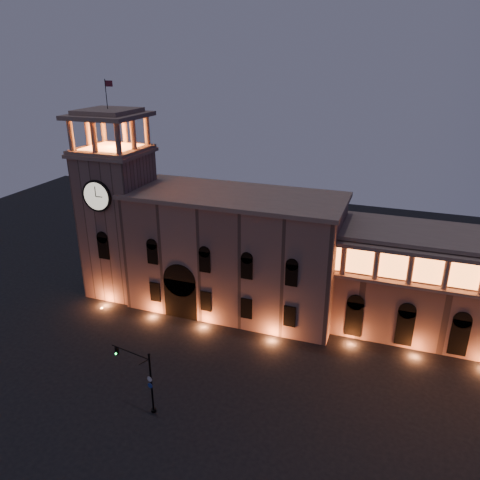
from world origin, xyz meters
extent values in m
plane|color=black|center=(0.00, 0.00, 0.00)|extent=(160.00, 160.00, 0.00)
cube|color=#836256|center=(-2.00, 22.00, 8.50)|extent=(30.00, 12.00, 17.00)
cube|color=gray|center=(-2.00, 22.00, 17.30)|extent=(30.80, 12.80, 0.60)
cube|color=black|center=(-8.00, 16.60, 3.00)|extent=(5.00, 1.40, 6.00)
cylinder|color=black|center=(-8.00, 16.60, 6.00)|extent=(5.00, 1.40, 5.00)
cube|color=orange|center=(-8.00, 16.40, 2.80)|extent=(4.20, 0.20, 5.00)
cube|color=#836256|center=(-20.50, 21.00, 11.00)|extent=(9.00, 9.00, 22.00)
cube|color=gray|center=(-20.50, 21.00, 22.25)|extent=(9.80, 9.80, 0.50)
cylinder|color=black|center=(-20.50, 16.32, 17.00)|extent=(4.60, 0.35, 4.60)
cylinder|color=beige|center=(-20.50, 16.18, 17.00)|extent=(4.00, 0.12, 4.00)
cube|color=gray|center=(-20.50, 21.00, 22.75)|extent=(9.40, 9.40, 0.50)
cube|color=orange|center=(-20.50, 21.00, 23.05)|extent=(6.80, 6.80, 0.15)
cylinder|color=gray|center=(-24.30, 17.20, 25.10)|extent=(0.76, 0.76, 4.20)
cylinder|color=gray|center=(-20.50, 17.20, 25.10)|extent=(0.76, 0.76, 4.20)
cylinder|color=gray|center=(-16.70, 17.20, 25.10)|extent=(0.76, 0.76, 4.20)
cylinder|color=gray|center=(-24.30, 24.80, 25.10)|extent=(0.76, 0.76, 4.20)
cylinder|color=gray|center=(-20.50, 24.80, 25.10)|extent=(0.76, 0.76, 4.20)
cylinder|color=gray|center=(-16.70, 24.80, 25.10)|extent=(0.76, 0.76, 4.20)
cylinder|color=gray|center=(-24.30, 21.00, 25.10)|extent=(0.76, 0.76, 4.20)
cylinder|color=gray|center=(-16.70, 21.00, 25.10)|extent=(0.76, 0.76, 4.20)
cube|color=gray|center=(-20.50, 21.00, 27.50)|extent=(9.80, 9.80, 0.60)
cube|color=gray|center=(-20.50, 21.00, 28.10)|extent=(7.50, 7.50, 0.60)
cylinder|color=black|center=(-20.50, 21.00, 30.40)|extent=(0.10, 0.10, 4.00)
plane|color=maroon|center=(-19.90, 21.00, 31.80)|extent=(1.20, 0.00, 1.20)
cylinder|color=gray|center=(14.00, 18.50, 11.50)|extent=(0.70, 0.70, 4.00)
cylinder|color=gray|center=(18.00, 18.50, 11.50)|extent=(0.70, 0.70, 4.00)
cylinder|color=gray|center=(22.00, 18.50, 11.50)|extent=(0.70, 0.70, 4.00)
cylinder|color=gray|center=(26.00, 18.50, 11.50)|extent=(0.70, 0.70, 4.00)
cylinder|color=black|center=(-2.25, -2.27, 3.59)|extent=(0.21, 0.21, 7.19)
cylinder|color=black|center=(-2.25, -2.27, 0.15)|extent=(0.58, 0.58, 0.31)
sphere|color=black|center=(-2.25, -2.27, 7.29)|extent=(0.29, 0.29, 0.29)
cylinder|color=black|center=(-4.78, -1.81, 6.68)|extent=(5.07, 1.04, 0.12)
cube|color=black|center=(-6.70, -1.46, 6.16)|extent=(0.35, 0.34, 0.87)
cylinder|color=#0CE53F|center=(-6.73, -1.62, 5.87)|extent=(0.20, 0.11, 0.18)
cylinder|color=silver|center=(-2.33, -2.40, 4.31)|extent=(0.61, 0.15, 0.62)
cylinder|color=navy|center=(-2.33, -2.40, 3.49)|extent=(0.61, 0.15, 0.62)
camera|label=1|loc=(19.82, -36.46, 35.70)|focal=35.00mm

